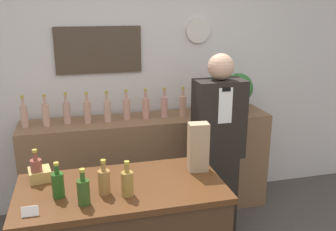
% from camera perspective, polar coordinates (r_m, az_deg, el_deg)
% --- Properties ---
extents(back_wall, '(5.20, 0.09, 2.70)m').
position_cam_1_polar(back_wall, '(3.72, -5.53, 6.30)').
color(back_wall, silver).
rests_on(back_wall, ground_plane).
extents(back_shelf, '(2.37, 0.45, 0.98)m').
position_cam_1_polar(back_shelf, '(3.73, -2.89, -7.58)').
color(back_shelf, brown).
rests_on(back_shelf, ground_plane).
extents(shopkeeper, '(0.41, 0.26, 1.64)m').
position_cam_1_polar(shopkeeper, '(3.26, 7.55, -5.11)').
color(shopkeeper, black).
rests_on(shopkeeper, ground_plane).
extents(potted_plant, '(0.29, 0.29, 0.39)m').
position_cam_1_polar(potted_plant, '(3.78, 10.66, 3.86)').
color(potted_plant, '#4C3D2D').
rests_on(potted_plant, back_shelf).
extents(paper_bag, '(0.14, 0.10, 0.34)m').
position_cam_1_polar(paper_bag, '(2.53, 4.62, -4.82)').
color(paper_bag, tan).
rests_on(paper_bag, display_counter).
extents(price_card_left, '(0.09, 0.02, 0.06)m').
position_cam_1_polar(price_card_left, '(2.19, -20.29, -13.54)').
color(price_card_left, white).
rests_on(price_card_left, display_counter).
extents(gift_box, '(0.16, 0.16, 0.07)m').
position_cam_1_polar(gift_box, '(2.58, -18.95, -8.49)').
color(gift_box, tan).
rests_on(gift_box, display_counter).
extents(counter_bottle_0, '(0.07, 0.07, 0.22)m').
position_cam_1_polar(counter_bottle_0, '(2.54, -19.40, -7.79)').
color(counter_bottle_0, brown).
rests_on(counter_bottle_0, display_counter).
extents(counter_bottle_1, '(0.07, 0.07, 0.22)m').
position_cam_1_polar(counter_bottle_1, '(2.32, -16.43, -9.99)').
color(counter_bottle_1, '#25511A').
rests_on(counter_bottle_1, display_counter).
extents(counter_bottle_2, '(0.07, 0.07, 0.22)m').
position_cam_1_polar(counter_bottle_2, '(2.20, -12.75, -11.18)').
color(counter_bottle_2, '#2F4D1C').
rests_on(counter_bottle_2, display_counter).
extents(counter_bottle_3, '(0.07, 0.07, 0.22)m').
position_cam_1_polar(counter_bottle_3, '(2.29, -9.71, -9.83)').
color(counter_bottle_3, '#9E703A').
rests_on(counter_bottle_3, display_counter).
extents(counter_bottle_4, '(0.07, 0.07, 0.22)m').
position_cam_1_polar(counter_bottle_4, '(2.25, -6.21, -10.14)').
color(counter_bottle_4, olive).
rests_on(counter_bottle_4, display_counter).
extents(shelf_bottle_0, '(0.07, 0.07, 0.29)m').
position_cam_1_polar(shelf_bottle_0, '(3.49, -21.07, 0.02)').
color(shelf_bottle_0, tan).
rests_on(shelf_bottle_0, back_shelf).
extents(shelf_bottle_1, '(0.07, 0.07, 0.29)m').
position_cam_1_polar(shelf_bottle_1, '(3.47, -18.14, 0.19)').
color(shelf_bottle_1, tan).
rests_on(shelf_bottle_1, back_shelf).
extents(shelf_bottle_2, '(0.07, 0.07, 0.29)m').
position_cam_1_polar(shelf_bottle_2, '(3.48, -15.18, 0.51)').
color(shelf_bottle_2, tan).
rests_on(shelf_bottle_2, back_shelf).
extents(shelf_bottle_3, '(0.07, 0.07, 0.29)m').
position_cam_1_polar(shelf_bottle_3, '(3.45, -12.20, 0.58)').
color(shelf_bottle_3, tan).
rests_on(shelf_bottle_3, back_shelf).
extents(shelf_bottle_4, '(0.07, 0.07, 0.29)m').
position_cam_1_polar(shelf_bottle_4, '(3.46, -9.23, 0.80)').
color(shelf_bottle_4, tan).
rests_on(shelf_bottle_4, back_shelf).
extents(shelf_bottle_5, '(0.07, 0.07, 0.29)m').
position_cam_1_polar(shelf_bottle_5, '(3.50, -6.34, 1.11)').
color(shelf_bottle_5, tan).
rests_on(shelf_bottle_5, back_shelf).
extents(shelf_bottle_6, '(0.07, 0.07, 0.29)m').
position_cam_1_polar(shelf_bottle_6, '(3.52, -3.41, 1.24)').
color(shelf_bottle_6, tan).
rests_on(shelf_bottle_6, back_shelf).
extents(shelf_bottle_7, '(0.07, 0.07, 0.29)m').
position_cam_1_polar(shelf_bottle_7, '(3.55, -0.57, 1.44)').
color(shelf_bottle_7, tan).
rests_on(shelf_bottle_7, back_shelf).
extents(shelf_bottle_8, '(0.07, 0.07, 0.29)m').
position_cam_1_polar(shelf_bottle_8, '(3.59, 2.27, 1.58)').
color(shelf_bottle_8, tan).
rests_on(shelf_bottle_8, back_shelf).
extents(shelf_bottle_9, '(0.07, 0.07, 0.29)m').
position_cam_1_polar(shelf_bottle_9, '(3.67, 4.84, 1.87)').
color(shelf_bottle_9, tan).
rests_on(shelf_bottle_9, back_shelf).
extents(shelf_bottle_10, '(0.07, 0.07, 0.29)m').
position_cam_1_polar(shelf_bottle_10, '(3.70, 7.62, 1.92)').
color(shelf_bottle_10, tan).
rests_on(shelf_bottle_10, back_shelf).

